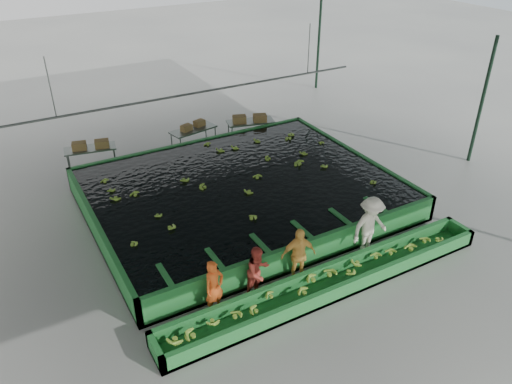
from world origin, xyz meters
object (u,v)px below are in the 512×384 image
flotation_tank (242,193)px  worker_d (370,226)px  packing_table_mid (194,139)px  worker_a (214,287)px  box_stack_right (250,122)px  packing_table_right (251,131)px  packing_table_left (92,158)px  worker_b (258,272)px  worker_c (298,255)px  box_stack_mid (193,128)px  sorting_trough (331,282)px  box_stack_left (91,148)px

flotation_tank → worker_d: 4.75m
packing_table_mid → worker_d: bearing=-80.6°
worker_a → box_stack_right: bearing=42.2°
packing_table_right → packing_table_left: bearing=173.8°
worker_b → worker_c: bearing=-14.6°
worker_d → box_stack_mid: bearing=97.7°
packing_table_right → box_stack_mid: bearing=167.9°
flotation_tank → box_stack_mid: bearing=85.3°
worker_d → packing_table_mid: bearing=97.9°
packing_table_left → box_stack_mid: 4.28m
worker_c → box_stack_mid: 9.49m
flotation_tank → worker_c: bearing=-97.3°
worker_b → box_stack_mid: worker_b is taller
worker_c → worker_b: bearing=-166.2°
sorting_trough → worker_c: worker_c is taller
worker_a → box_stack_left: bearing=80.2°
flotation_tank → worker_b: worker_b is taller
box_stack_mid → worker_d: bearing=-80.8°
flotation_tank → sorting_trough: bearing=-90.0°
worker_d → box_stack_right: (0.85, 8.82, -0.03)m
flotation_tank → packing_table_left: bearing=125.6°
packing_table_left → packing_table_right: (6.72, -0.74, 0.02)m
sorting_trough → worker_c: bearing=124.5°
worker_b → packing_table_right: worker_b is taller
packing_table_mid → box_stack_mid: (0.03, 0.06, 0.45)m
box_stack_mid → worker_b: bearing=-103.3°
box_stack_mid → worker_c: bearing=-95.9°
packing_table_mid → box_stack_left: size_ratio=1.44×
sorting_trough → box_stack_mid: box_stack_mid is taller
packing_table_right → box_stack_left: (-6.69, 0.68, 0.42)m
worker_d → packing_table_mid: 9.52m
packing_table_mid → box_stack_right: box_stack_right is taller
worker_d → packing_table_left: 11.25m
worker_d → packing_table_mid: (-1.56, 9.38, -0.50)m
worker_b → box_stack_mid: bearing=62.1°
sorting_trough → box_stack_mid: size_ratio=8.62×
flotation_tank → worker_d: bearing=-65.6°
flotation_tank → box_stack_left: (-3.79, 5.28, 0.43)m
worker_b → packing_table_mid: 9.64m
worker_d → box_stack_mid: 9.56m
worker_d → box_stack_right: worker_d is taller
worker_c → packing_table_mid: 9.43m
flotation_tank → worker_a: size_ratio=6.46×
worker_c → box_stack_left: bearing=122.5°
packing_table_left → box_stack_right: box_stack_right is taller
worker_c → packing_table_right: 9.56m
worker_d → packing_table_left: worker_d is taller
sorting_trough → worker_d: (1.95, 0.80, 0.70)m
worker_b → packing_table_left: bearing=87.3°
worker_c → packing_table_mid: (0.95, 9.38, -0.39)m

